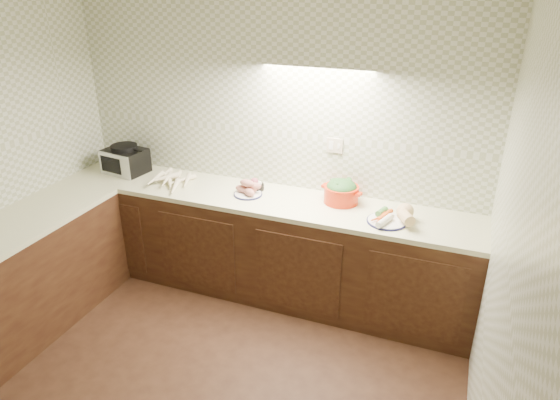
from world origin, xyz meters
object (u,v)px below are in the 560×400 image
(veg_plate, at_px, (395,215))
(toaster_oven, at_px, (125,160))
(parsnip_pile, at_px, (173,181))
(onion_bowl, at_px, (256,185))
(dutch_oven, at_px, (341,191))
(sweet_potato_plate, at_px, (248,189))

(veg_plate, bearing_deg, toaster_oven, 177.46)
(parsnip_pile, height_order, onion_bowl, onion_bowl)
(toaster_oven, relative_size, veg_plate, 1.04)
(veg_plate, bearing_deg, dutch_oven, 158.49)
(toaster_oven, height_order, parsnip_pile, toaster_oven)
(onion_bowl, bearing_deg, toaster_oven, -177.36)
(sweet_potato_plate, relative_size, veg_plate, 0.63)
(parsnip_pile, bearing_deg, toaster_oven, 170.06)
(sweet_potato_plate, bearing_deg, veg_plate, -2.25)
(onion_bowl, relative_size, dutch_oven, 0.40)
(toaster_oven, xyz_separation_m, onion_bowl, (1.29, 0.06, -0.08))
(parsnip_pile, distance_m, dutch_oven, 1.48)
(sweet_potato_plate, bearing_deg, parsnip_pile, -177.11)
(veg_plate, bearing_deg, parsnip_pile, 179.64)
(toaster_oven, relative_size, parsnip_pile, 1.03)
(toaster_oven, relative_size, dutch_oven, 1.16)
(onion_bowl, height_order, dutch_oven, dutch_oven)
(dutch_oven, bearing_deg, onion_bowl, -165.29)
(sweet_potato_plate, height_order, dutch_oven, dutch_oven)
(sweet_potato_plate, relative_size, dutch_oven, 0.70)
(toaster_oven, bearing_deg, onion_bowl, 10.67)
(onion_bowl, xyz_separation_m, dutch_oven, (0.75, 0.01, 0.06))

